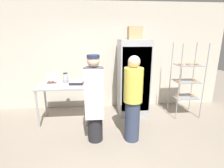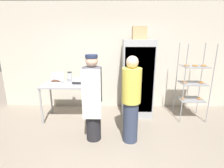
{
  "view_description": "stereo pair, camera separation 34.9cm",
  "coord_description": "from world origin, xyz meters",
  "px_view_note": "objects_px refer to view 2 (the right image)",
  "views": [
    {
      "loc": [
        -0.37,
        -2.65,
        2.0
      ],
      "look_at": [
        -0.06,
        0.74,
        1.05
      ],
      "focal_mm": 28.0,
      "sensor_mm": 36.0,
      "label": 1
    },
    {
      "loc": [
        -0.02,
        -2.66,
        2.0
      ],
      "look_at": [
        -0.06,
        0.74,
        1.05
      ],
      "focal_mm": 28.0,
      "sensor_mm": 36.0,
      "label": 2
    }
  ],
  "objects_px": {
    "binder_stack": "(80,81)",
    "cardboard_storage_box": "(139,33)",
    "baking_rack": "(193,82)",
    "person_baker": "(93,98)",
    "donut_box": "(56,81)",
    "refrigerator": "(137,78)",
    "blender_pitcher": "(70,77)",
    "person_customer": "(131,100)"
  },
  "relations": [
    {
      "from": "binder_stack",
      "to": "cardboard_storage_box",
      "type": "relative_size",
      "value": 0.97
    },
    {
      "from": "baking_rack",
      "to": "person_baker",
      "type": "bearing_deg",
      "value": -156.98
    },
    {
      "from": "donut_box",
      "to": "baking_rack",
      "type": "bearing_deg",
      "value": 0.59
    },
    {
      "from": "cardboard_storage_box",
      "to": "person_baker",
      "type": "distance_m",
      "value": 1.99
    },
    {
      "from": "refrigerator",
      "to": "donut_box",
      "type": "height_order",
      "value": "refrigerator"
    },
    {
      "from": "blender_pitcher",
      "to": "baking_rack",
      "type": "bearing_deg",
      "value": -2.8
    },
    {
      "from": "baking_rack",
      "to": "blender_pitcher",
      "type": "relative_size",
      "value": 7.63
    },
    {
      "from": "donut_box",
      "to": "person_baker",
      "type": "height_order",
      "value": "person_baker"
    },
    {
      "from": "blender_pitcher",
      "to": "cardboard_storage_box",
      "type": "height_order",
      "value": "cardboard_storage_box"
    },
    {
      "from": "refrigerator",
      "to": "person_baker",
      "type": "distance_m",
      "value": 1.58
    },
    {
      "from": "blender_pitcher",
      "to": "person_customer",
      "type": "xyz_separation_m",
      "value": [
        1.41,
        -1.16,
        -0.15
      ]
    },
    {
      "from": "person_baker",
      "to": "cardboard_storage_box",
      "type": "bearing_deg",
      "value": 51.72
    },
    {
      "from": "baking_rack",
      "to": "cardboard_storage_box",
      "type": "relative_size",
      "value": 5.45
    },
    {
      "from": "donut_box",
      "to": "cardboard_storage_box",
      "type": "distance_m",
      "value": 2.29
    },
    {
      "from": "refrigerator",
      "to": "binder_stack",
      "type": "bearing_deg",
      "value": -168.7
    },
    {
      "from": "baking_rack",
      "to": "blender_pitcher",
      "type": "distance_m",
      "value": 2.98
    },
    {
      "from": "refrigerator",
      "to": "blender_pitcher",
      "type": "relative_size",
      "value": 7.95
    },
    {
      "from": "cardboard_storage_box",
      "to": "person_customer",
      "type": "height_order",
      "value": "cardboard_storage_box"
    },
    {
      "from": "donut_box",
      "to": "person_baker",
      "type": "distance_m",
      "value": 1.35
    },
    {
      "from": "blender_pitcher",
      "to": "cardboard_storage_box",
      "type": "xyz_separation_m",
      "value": [
        1.69,
        0.15,
        1.05
      ]
    },
    {
      "from": "refrigerator",
      "to": "blender_pitcher",
      "type": "height_order",
      "value": "refrigerator"
    },
    {
      "from": "refrigerator",
      "to": "person_baker",
      "type": "relative_size",
      "value": 1.14
    },
    {
      "from": "cardboard_storage_box",
      "to": "refrigerator",
      "type": "bearing_deg",
      "value": -111.79
    },
    {
      "from": "person_baker",
      "to": "refrigerator",
      "type": "bearing_deg",
      "value": 51.39
    },
    {
      "from": "refrigerator",
      "to": "baking_rack",
      "type": "bearing_deg",
      "value": -11.47
    },
    {
      "from": "donut_box",
      "to": "person_customer",
      "type": "xyz_separation_m",
      "value": [
        1.69,
        -0.98,
        -0.09
      ]
    },
    {
      "from": "blender_pitcher",
      "to": "person_customer",
      "type": "height_order",
      "value": "person_customer"
    },
    {
      "from": "baking_rack",
      "to": "person_customer",
      "type": "relative_size",
      "value": 1.1
    },
    {
      "from": "refrigerator",
      "to": "blender_pitcher",
      "type": "bearing_deg",
      "value": -176.0
    },
    {
      "from": "refrigerator",
      "to": "person_customer",
      "type": "relative_size",
      "value": 1.15
    },
    {
      "from": "donut_box",
      "to": "binder_stack",
      "type": "height_order",
      "value": "donut_box"
    },
    {
      "from": "cardboard_storage_box",
      "to": "person_baker",
      "type": "xyz_separation_m",
      "value": [
        -1.0,
        -1.26,
        -1.18
      ]
    },
    {
      "from": "person_baker",
      "to": "person_customer",
      "type": "distance_m",
      "value": 0.72
    },
    {
      "from": "refrigerator",
      "to": "cardboard_storage_box",
      "type": "distance_m",
      "value": 1.1
    },
    {
      "from": "baking_rack",
      "to": "blender_pitcher",
      "type": "height_order",
      "value": "baking_rack"
    },
    {
      "from": "baking_rack",
      "to": "donut_box",
      "type": "height_order",
      "value": "baking_rack"
    },
    {
      "from": "blender_pitcher",
      "to": "donut_box",
      "type": "bearing_deg",
      "value": -147.43
    },
    {
      "from": "cardboard_storage_box",
      "to": "person_customer",
      "type": "distance_m",
      "value": 1.8
    },
    {
      "from": "binder_stack",
      "to": "cardboard_storage_box",
      "type": "distance_m",
      "value": 1.82
    },
    {
      "from": "person_customer",
      "to": "blender_pitcher",
      "type": "bearing_deg",
      "value": 140.65
    },
    {
      "from": "binder_stack",
      "to": "person_customer",
      "type": "xyz_separation_m",
      "value": [
        1.14,
        -1.0,
        -0.1
      ]
    },
    {
      "from": "blender_pitcher",
      "to": "person_customer",
      "type": "bearing_deg",
      "value": -39.35
    }
  ]
}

